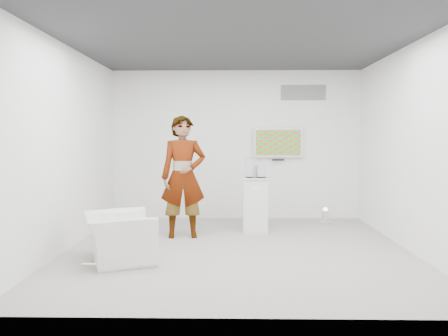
# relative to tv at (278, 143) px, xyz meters

# --- Properties ---
(room) EXTENTS (5.01, 5.01, 3.00)m
(room) POSITION_rel_tv_xyz_m (-0.85, -2.45, -0.05)
(room) COLOR #A59F97
(room) RESTS_ON ground
(tv) EXTENTS (1.00, 0.08, 0.60)m
(tv) POSITION_rel_tv_xyz_m (0.00, 0.00, 0.00)
(tv) COLOR silver
(tv) RESTS_ON room
(logo_decal) EXTENTS (0.90, 0.02, 0.30)m
(logo_decal) POSITION_rel_tv_xyz_m (0.50, 0.04, 1.00)
(logo_decal) COLOR slate
(logo_decal) RESTS_ON room
(person) EXTENTS (0.80, 0.58, 2.01)m
(person) POSITION_rel_tv_xyz_m (-1.73, -1.67, -0.54)
(person) COLOR white
(person) RESTS_ON room
(armchair) EXTENTS (1.16, 1.23, 0.64)m
(armchair) POSITION_rel_tv_xyz_m (-2.43, -3.12, -1.23)
(armchair) COLOR white
(armchair) RESTS_ON room
(pedestal) EXTENTS (0.47, 0.47, 0.96)m
(pedestal) POSITION_rel_tv_xyz_m (-0.52, -1.23, -1.07)
(pedestal) COLOR silver
(pedestal) RESTS_ON room
(floor_uplight) EXTENTS (0.27, 0.27, 0.32)m
(floor_uplight) POSITION_rel_tv_xyz_m (0.83, -0.65, -1.39)
(floor_uplight) COLOR white
(floor_uplight) RESTS_ON room
(vitrine) EXTENTS (0.35, 0.35, 0.34)m
(vitrine) POSITION_rel_tv_xyz_m (-0.52, -1.23, -0.42)
(vitrine) COLOR silver
(vitrine) RESTS_ON pedestal
(console) EXTENTS (0.08, 0.16, 0.21)m
(console) POSITION_rel_tv_xyz_m (-0.52, -1.23, -0.49)
(console) COLOR silver
(console) RESTS_ON pedestal
(wii_remote) EXTENTS (0.04, 0.14, 0.03)m
(wii_remote) POSITION_rel_tv_xyz_m (-1.51, -1.49, 0.26)
(wii_remote) COLOR silver
(wii_remote) RESTS_ON person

